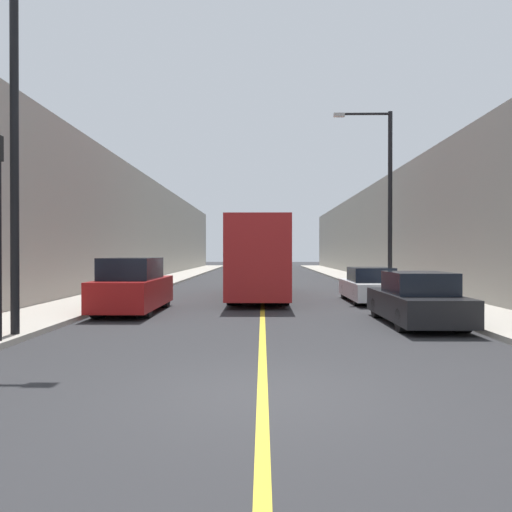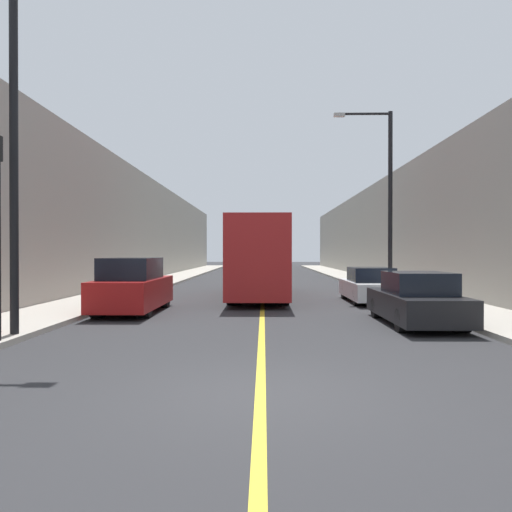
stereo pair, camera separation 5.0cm
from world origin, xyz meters
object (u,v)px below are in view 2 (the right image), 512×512
Objects in this scene: parked_suv_left at (133,287)px; bus at (259,257)px; car_right_near at (416,301)px; street_lamp_left at (23,133)px; street_lamp_right at (386,191)px; car_right_mid at (370,286)px.

bus is at bearing 53.17° from parked_suv_left.
car_right_near is 11.21m from street_lamp_left.
street_lamp_right reaches higher than street_lamp_left.
street_lamp_right is at bearing 1.71° from bus.
street_lamp_right is at bearing 30.26° from parked_suv_left.
car_right_near is at bearing -98.02° from street_lamp_right.
car_right_mid is (0.03, 6.41, -0.03)m from car_right_near.
parked_suv_left is 9.29m from car_right_near.
street_lamp_right is (1.18, 2.23, 4.23)m from car_right_mid.
car_right_mid is 0.54× the size of street_lamp_left.
parked_suv_left is 12.36m from street_lamp_right.
street_lamp_right is (5.82, 0.17, 3.04)m from bus.
bus is at bearing 118.52° from car_right_near.
street_lamp_left reaches higher than car_right_mid.
car_right_mid is 4.93m from street_lamp_right.
bus is at bearing 63.76° from street_lamp_left.
street_lamp_right is (11.28, 11.25, 0.01)m from street_lamp_left.
bus is 2.27× the size of car_right_mid.
street_lamp_left is at bearing -135.06° from street_lamp_right.
car_right_near is 6.41m from car_right_mid.
bus is at bearing 156.09° from car_right_mid.
street_lamp_left is at bearing -165.42° from car_right_near.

